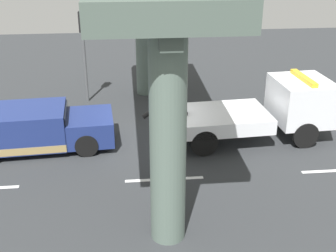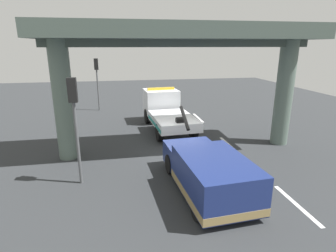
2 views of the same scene
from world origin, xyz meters
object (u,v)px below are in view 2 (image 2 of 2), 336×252
at_px(traffic_light_near, 74,108).
at_px(towed_van_green, 208,173).
at_px(tow_truck_white, 166,109).
at_px(traffic_light_far, 97,73).

bearing_deg(traffic_light_near, towed_van_green, -108.43).
bearing_deg(towed_van_green, tow_truck_white, 0.39).
bearing_deg(towed_van_green, traffic_light_near, 71.57).
bearing_deg(tow_truck_white, traffic_light_near, 146.65).
distance_m(tow_truck_white, traffic_light_near, 8.81).
height_order(tow_truck_white, towed_van_green, tow_truck_white).
relative_size(tow_truck_white, traffic_light_far, 1.70).
xyz_separation_m(traffic_light_near, traffic_light_far, (13.00, -0.00, 0.05)).
height_order(tow_truck_white, traffic_light_far, traffic_light_far).
bearing_deg(traffic_light_far, tow_truck_white, -140.87).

